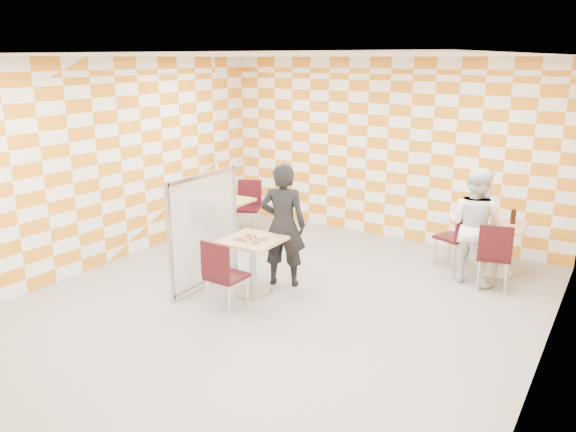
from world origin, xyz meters
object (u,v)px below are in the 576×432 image
object	(u,v)px
chair_second_side	(459,233)
chair_main_front	(222,271)
man_white	(474,225)
chair_empty_near	(206,222)
sport_bottle	(486,214)
chair_empty_far	(249,202)
partition	(204,230)
main_table	(253,257)
empty_table	(228,214)
second_table	(497,240)
soda_bottle	(513,216)
chair_second_front	(494,252)
man_dark	(283,225)

from	to	relation	value
chair_second_side	chair_main_front	bearing A→B (deg)	-122.92
chair_second_side	man_white	xyz separation A→B (m)	(0.29, -0.38, 0.26)
chair_empty_near	sport_bottle	xyz separation A→B (m)	(3.77, 1.68, 0.29)
chair_main_front	chair_empty_far	size ratio (longest dim) A/B	1.00
chair_empty_far	partition	xyz separation A→B (m)	(0.94, -2.29, 0.25)
chair_empty_near	man_white	world-z (taller)	man_white
man_white	chair_main_front	bearing A→B (deg)	62.54
main_table	empty_table	bearing A→B (deg)	136.72
sport_bottle	chair_empty_far	bearing A→B (deg)	-175.41
sport_bottle	main_table	bearing A→B (deg)	-133.15
chair_main_front	partition	bearing A→B (deg)	142.39
main_table	second_table	bearing A→B (deg)	43.38
main_table	soda_bottle	distance (m)	3.67
main_table	second_table	size ratio (longest dim) A/B	1.00
second_table	chair_empty_far	xyz separation A→B (m)	(-4.15, -0.23, 0.04)
second_table	chair_second_front	bearing A→B (deg)	-81.58
empty_table	chair_main_front	distance (m)	2.67
chair_second_side	soda_bottle	world-z (taller)	soda_bottle
main_table	sport_bottle	size ratio (longest dim) A/B	3.75
chair_main_front	chair_second_front	bearing A→B (deg)	43.37
main_table	partition	bearing A→B (deg)	-168.91
main_table	chair_empty_near	xyz separation A→B (m)	(-1.45, 0.79, 0.04)
chair_empty_near	soda_bottle	size ratio (longest dim) A/B	4.02
chair_empty_far	partition	world-z (taller)	partition
empty_table	partition	bearing A→B (deg)	-61.62
main_table	soda_bottle	bearing A→B (deg)	42.85
chair_main_front	chair_second_front	distance (m)	3.54
chair_empty_far	sport_bottle	distance (m)	3.97
main_table	chair_second_side	xyz separation A→B (m)	(1.99, 2.32, 0.04)
chair_empty_far	sport_bottle	bearing A→B (deg)	4.59
chair_main_front	chair_empty_far	xyz separation A→B (m)	(-1.67, 2.85, 0.00)
chair_second_front	man_dark	size ratio (longest dim) A/B	0.55
main_table	chair_main_front	bearing A→B (deg)	-86.37
chair_main_front	man_white	distance (m)	3.47
chair_second_side	man_dark	distance (m)	2.61
main_table	chair_empty_far	xyz separation A→B (m)	(-1.62, 2.16, 0.04)
chair_main_front	chair_empty_near	world-z (taller)	same
chair_main_front	sport_bottle	world-z (taller)	sport_bottle
main_table	chair_second_side	bearing A→B (deg)	49.28
man_dark	chair_empty_far	bearing A→B (deg)	-64.39
second_table	man_dark	xyz separation A→B (m)	(-2.36, -1.90, 0.33)
chair_main_front	sport_bottle	distance (m)	3.91
chair_empty_far	empty_table	bearing A→B (deg)	-83.33
chair_empty_near	sport_bottle	world-z (taller)	sport_bottle
chair_second_side	chair_empty_near	distance (m)	3.76
man_dark	soda_bottle	bearing A→B (deg)	-162.65
empty_table	sport_bottle	size ratio (longest dim) A/B	3.75
man_dark	man_white	bearing A→B (deg)	-166.71
empty_table	chair_second_front	bearing A→B (deg)	3.91
chair_empty_near	chair_empty_far	world-z (taller)	same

